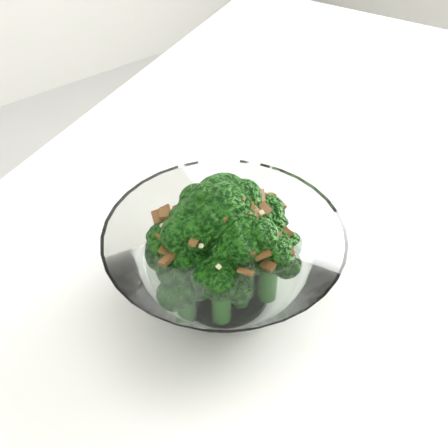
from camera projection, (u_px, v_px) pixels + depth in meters
table at (339, 370)px, 0.57m from camera, size 1.43×1.23×0.75m
broccoli_dish at (224, 256)px, 0.52m from camera, size 0.20×0.20×0.12m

